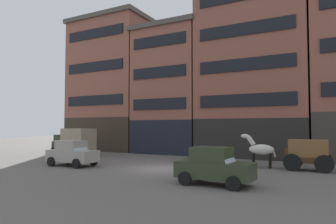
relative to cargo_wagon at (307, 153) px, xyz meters
The scene contains 9 objects.
ground_plane 9.52m from the cargo_wagon, 157.84° to the right, with size 120.00×120.00×0.00m, color #605B56.
building_far_left 24.29m from the cargo_wagon, 161.09° to the left, with size 9.91×6.39×15.87m.
building_center_left 16.58m from the cargo_wagon, 151.03° to the left, with size 7.62×6.39×13.51m.
building_center_right 11.53m from the cargo_wagon, 123.57° to the left, with size 10.33×6.39×16.48m.
cargo_wagon is the anchor object (origin of this frame).
draft_horse 2.95m from the cargo_wagon, behind, with size 2.34×0.61×2.30m.
delivery_truck_near 20.02m from the cargo_wagon, behind, with size 4.45×2.36×2.62m.
sedan_dark 15.96m from the cargo_wagon, 160.12° to the right, with size 3.71×1.88×1.83m.
sedan_light 8.10m from the cargo_wagon, 117.45° to the right, with size 3.78×2.01×1.83m.
Camera 1 is at (9.91, -17.51, 2.86)m, focal length 31.84 mm.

